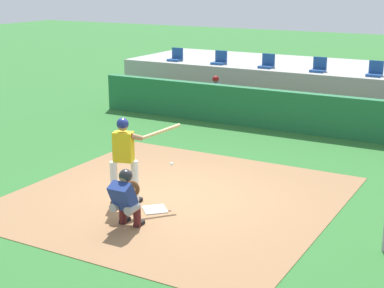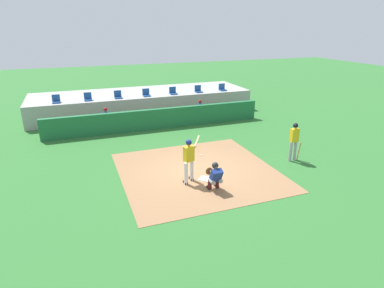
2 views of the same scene
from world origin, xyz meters
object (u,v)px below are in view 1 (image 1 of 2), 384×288
(batter_at_plate, at_px, (125,156))
(stadium_seat_2, at_px, (267,64))
(home_plate, at_px, (155,209))
(stadium_seat_0, at_px, (176,57))
(stadium_seat_1, at_px, (220,60))
(stadium_seat_3, at_px, (319,68))
(catcher_crouched, at_px, (126,196))
(dugout_player_0, at_px, (214,95))
(stadium_seat_4, at_px, (375,72))

(batter_at_plate, relative_size, stadium_seat_2, 3.76)
(home_plate, relative_size, stadium_seat_2, 0.92)
(stadium_seat_0, distance_m, stadium_seat_1, 1.86)
(home_plate, height_order, stadium_seat_3, stadium_seat_3)
(catcher_crouched, height_order, stadium_seat_2, stadium_seat_2)
(catcher_crouched, xyz_separation_m, stadium_seat_0, (-5.56, 11.11, 0.93))
(dugout_player_0, height_order, stadium_seat_4, stadium_seat_4)
(stadium_seat_0, xyz_separation_m, stadium_seat_2, (3.71, 0.00, 0.00))
(catcher_crouched, xyz_separation_m, stadium_seat_3, (0.01, 11.11, 0.93))
(dugout_player_0, xyz_separation_m, stadium_seat_0, (-2.67, 2.03, 0.86))
(catcher_crouched, relative_size, stadium_seat_4, 3.85)
(stadium_seat_2, distance_m, stadium_seat_4, 3.71)
(home_plate, distance_m, catcher_crouched, 1.10)
(batter_at_plate, distance_m, stadium_seat_0, 11.30)
(stadium_seat_1, xyz_separation_m, stadium_seat_2, (1.86, 0.00, 0.00))
(stadium_seat_2, relative_size, stadium_seat_4, 1.00)
(dugout_player_0, height_order, stadium_seat_0, stadium_seat_0)
(batter_at_plate, xyz_separation_m, stadium_seat_1, (-3.04, 10.18, 0.50))
(catcher_crouched, distance_m, stadium_seat_2, 11.30)
(catcher_crouched, bearing_deg, stadium_seat_3, 89.95)
(stadium_seat_1, bearing_deg, dugout_player_0, -68.17)
(dugout_player_0, height_order, stadium_seat_3, stadium_seat_3)
(stadium_seat_1, bearing_deg, stadium_seat_3, 0.00)
(catcher_crouched, xyz_separation_m, stadium_seat_4, (1.87, 11.11, 0.93))
(batter_at_plate, relative_size, catcher_crouched, 0.98)
(stadium_seat_1, distance_m, stadium_seat_4, 5.57)
(home_plate, height_order, stadium_seat_0, stadium_seat_0)
(batter_at_plate, height_order, stadium_seat_2, stadium_seat_2)
(batter_at_plate, bearing_deg, home_plate, 0.02)
(catcher_crouched, distance_m, stadium_seat_4, 11.30)
(home_plate, bearing_deg, stadium_seat_3, 90.00)
(batter_at_plate, height_order, catcher_crouched, batter_at_plate)
(dugout_player_0, bearing_deg, catcher_crouched, -72.34)
(stadium_seat_0, bearing_deg, home_plate, -61.31)
(stadium_seat_4, bearing_deg, dugout_player_0, -156.84)
(home_plate, relative_size, stadium_seat_1, 0.92)
(batter_at_plate, distance_m, catcher_crouched, 1.22)
(stadium_seat_2, bearing_deg, catcher_crouched, -80.56)
(stadium_seat_1, relative_size, stadium_seat_3, 1.00)
(batter_at_plate, xyz_separation_m, stadium_seat_0, (-4.89, 10.18, 0.50))
(batter_at_plate, bearing_deg, stadium_seat_3, 86.19)
(stadium_seat_2, height_order, stadium_seat_3, same)
(dugout_player_0, xyz_separation_m, stadium_seat_4, (4.76, 2.03, 0.86))
(stadium_seat_0, height_order, stadium_seat_1, same)
(stadium_seat_0, xyz_separation_m, stadium_seat_4, (7.43, 0.00, 0.00))
(stadium_seat_0, distance_m, stadium_seat_2, 3.71)
(stadium_seat_4, bearing_deg, stadium_seat_1, 180.00)
(stadium_seat_2, bearing_deg, dugout_player_0, -117.12)
(home_plate, height_order, stadium_seat_4, stadium_seat_4)
(stadium_seat_1, bearing_deg, stadium_seat_2, 0.00)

